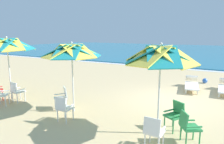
{
  "coord_description": "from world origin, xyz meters",
  "views": [
    {
      "loc": [
        1.68,
        -8.59,
        2.84
      ],
      "look_at": [
        -3.01,
        0.07,
        1.0
      ],
      "focal_mm": 33.15,
      "sensor_mm": 36.0,
      "label": 1
    }
  ],
  "objects_px": {
    "plastic_chair_5": "(17,91)",
    "beach_ball": "(205,81)",
    "plastic_chair_6": "(0,94)",
    "beach_umbrella_0": "(161,56)",
    "plastic_chair_3": "(64,107)",
    "beach_umbrella_1": "(72,51)",
    "plastic_chair_0": "(175,114)",
    "plastic_chair_2": "(154,131)",
    "beach_umbrella_2": "(7,45)",
    "sun_lounger_1": "(192,84)",
    "plastic_chair_1": "(188,126)",
    "plastic_chair_4": "(62,97)"
  },
  "relations": [
    {
      "from": "plastic_chair_4",
      "to": "plastic_chair_6",
      "type": "xyz_separation_m",
      "value": [
        -2.44,
        -0.85,
        0.0
      ]
    },
    {
      "from": "beach_umbrella_0",
      "to": "plastic_chair_1",
      "type": "xyz_separation_m",
      "value": [
        0.84,
        -0.17,
        -1.74
      ]
    },
    {
      "from": "beach_umbrella_2",
      "to": "sun_lounger_1",
      "type": "distance_m",
      "value": 8.86
    },
    {
      "from": "sun_lounger_1",
      "to": "beach_ball",
      "type": "bearing_deg",
      "value": 75.55
    },
    {
      "from": "beach_umbrella_1",
      "to": "plastic_chair_3",
      "type": "distance_m",
      "value": 1.97
    },
    {
      "from": "plastic_chair_3",
      "to": "plastic_chair_4",
      "type": "xyz_separation_m",
      "value": [
        -0.82,
        0.84,
        0.0
      ]
    },
    {
      "from": "beach_umbrella_1",
      "to": "plastic_chair_4",
      "type": "relative_size",
      "value": 2.96
    },
    {
      "from": "plastic_chair_4",
      "to": "plastic_chair_5",
      "type": "bearing_deg",
      "value": -173.45
    },
    {
      "from": "plastic_chair_2",
      "to": "plastic_chair_6",
      "type": "distance_m",
      "value": 6.31
    },
    {
      "from": "beach_umbrella_0",
      "to": "sun_lounger_1",
      "type": "xyz_separation_m",
      "value": [
        0.18,
        5.48,
        -1.96
      ]
    },
    {
      "from": "plastic_chair_5",
      "to": "beach_ball",
      "type": "relative_size",
      "value": 3.06
    },
    {
      "from": "beach_umbrella_1",
      "to": "beach_umbrella_2",
      "type": "relative_size",
      "value": 0.94
    },
    {
      "from": "beach_umbrella_0",
      "to": "beach_ball",
      "type": "distance_m",
      "value": 7.67
    },
    {
      "from": "plastic_chair_2",
      "to": "plastic_chair_6",
      "type": "xyz_separation_m",
      "value": [
        -6.31,
        0.19,
        0.0
      ]
    },
    {
      "from": "plastic_chair_5",
      "to": "plastic_chair_1",
      "type": "bearing_deg",
      "value": -0.75
    },
    {
      "from": "plastic_chair_0",
      "to": "plastic_chair_1",
      "type": "bearing_deg",
      "value": -54.72
    },
    {
      "from": "plastic_chair_0",
      "to": "plastic_chair_6",
      "type": "height_order",
      "value": "same"
    },
    {
      "from": "plastic_chair_0",
      "to": "plastic_chair_2",
      "type": "relative_size",
      "value": 1.0
    },
    {
      "from": "beach_umbrella_1",
      "to": "plastic_chair_3",
      "type": "bearing_deg",
      "value": -70.37
    },
    {
      "from": "plastic_chair_2",
      "to": "sun_lounger_1",
      "type": "bearing_deg",
      "value": 89.61
    },
    {
      "from": "plastic_chair_0",
      "to": "beach_ball",
      "type": "bearing_deg",
      "value": 87.66
    },
    {
      "from": "plastic_chair_0",
      "to": "plastic_chair_2",
      "type": "height_order",
      "value": "same"
    },
    {
      "from": "plastic_chair_0",
      "to": "plastic_chair_1",
      "type": "relative_size",
      "value": 1.0
    },
    {
      "from": "beach_umbrella_1",
      "to": "beach_ball",
      "type": "height_order",
      "value": "beach_umbrella_1"
    },
    {
      "from": "plastic_chair_2",
      "to": "sun_lounger_1",
      "type": "height_order",
      "value": "plastic_chair_2"
    },
    {
      "from": "beach_umbrella_2",
      "to": "plastic_chair_0",
      "type": "bearing_deg",
      "value": 3.9
    },
    {
      "from": "plastic_chair_1",
      "to": "plastic_chair_5",
      "type": "height_order",
      "value": "same"
    },
    {
      "from": "plastic_chair_1",
      "to": "plastic_chair_5",
      "type": "bearing_deg",
      "value": 179.25
    },
    {
      "from": "beach_umbrella_1",
      "to": "beach_umbrella_2",
      "type": "distance_m",
      "value": 3.25
    },
    {
      "from": "plastic_chair_4",
      "to": "beach_umbrella_2",
      "type": "height_order",
      "value": "beach_umbrella_2"
    },
    {
      "from": "beach_umbrella_2",
      "to": "plastic_chair_3",
      "type": "bearing_deg",
      "value": -10.8
    },
    {
      "from": "plastic_chair_3",
      "to": "plastic_chair_6",
      "type": "xyz_separation_m",
      "value": [
        -3.26,
        -0.01,
        0.0
      ]
    },
    {
      "from": "plastic_chair_1",
      "to": "beach_ball",
      "type": "height_order",
      "value": "plastic_chair_1"
    },
    {
      "from": "plastic_chair_0",
      "to": "plastic_chair_3",
      "type": "height_order",
      "value": "same"
    },
    {
      "from": "beach_umbrella_0",
      "to": "plastic_chair_6",
      "type": "relative_size",
      "value": 3.01
    },
    {
      "from": "plastic_chair_5",
      "to": "plastic_chair_6",
      "type": "xyz_separation_m",
      "value": [
        -0.2,
        -0.59,
        0.0
      ]
    },
    {
      "from": "beach_umbrella_1",
      "to": "beach_ball",
      "type": "distance_m",
      "value": 8.38
    },
    {
      "from": "plastic_chair_0",
      "to": "beach_umbrella_2",
      "type": "relative_size",
      "value": 0.32
    },
    {
      "from": "beach_umbrella_2",
      "to": "sun_lounger_1",
      "type": "relative_size",
      "value": 1.23
    },
    {
      "from": "plastic_chair_3",
      "to": "plastic_chair_5",
      "type": "distance_m",
      "value": 3.12
    },
    {
      "from": "plastic_chair_0",
      "to": "plastic_chair_1",
      "type": "height_order",
      "value": "same"
    },
    {
      "from": "beach_umbrella_2",
      "to": "plastic_chair_6",
      "type": "distance_m",
      "value": 2.02
    },
    {
      "from": "plastic_chair_3",
      "to": "plastic_chair_6",
      "type": "relative_size",
      "value": 1.0
    },
    {
      "from": "plastic_chair_0",
      "to": "plastic_chair_4",
      "type": "height_order",
      "value": "same"
    },
    {
      "from": "beach_umbrella_0",
      "to": "plastic_chair_6",
      "type": "xyz_separation_m",
      "value": [
        -6.17,
        -0.68,
        -1.74
      ]
    },
    {
      "from": "plastic_chair_3",
      "to": "plastic_chair_1",
      "type": "bearing_deg",
      "value": 7.55
    },
    {
      "from": "plastic_chair_3",
      "to": "plastic_chair_5",
      "type": "height_order",
      "value": "same"
    },
    {
      "from": "beach_umbrella_0",
      "to": "plastic_chair_3",
      "type": "xyz_separation_m",
      "value": [
        -2.91,
        -0.67,
        -1.74
      ]
    },
    {
      "from": "beach_umbrella_2",
      "to": "plastic_chair_6",
      "type": "bearing_deg",
      "value": -66.92
    },
    {
      "from": "beach_umbrella_0",
      "to": "beach_umbrella_1",
      "type": "distance_m",
      "value": 3.23
    }
  ]
}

